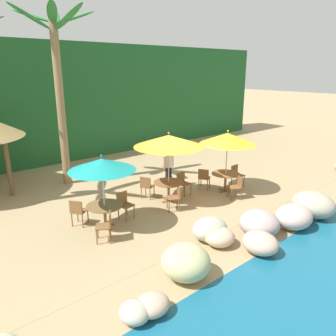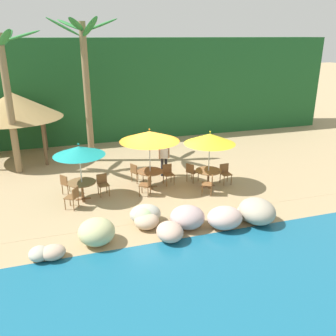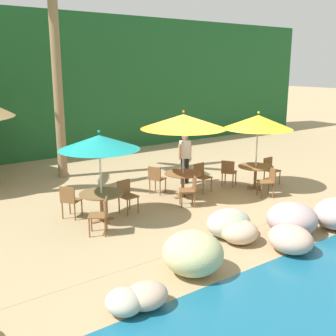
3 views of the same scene
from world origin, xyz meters
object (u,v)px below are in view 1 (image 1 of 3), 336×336
at_px(umbrella_teal, 102,165).
at_px(palm_tree_second, 57,71).
at_px(chair_orange_inland, 147,186).
at_px(dining_table_orange, 169,185).
at_px(chair_yellow_inland, 204,177).
at_px(umbrella_orange, 169,141).
at_px(umbrella_yellow, 228,138).
at_px(chair_teal_left, 106,224).
at_px(dining_table_teal, 105,209).
at_px(waiter_in_white, 169,164).
at_px(chair_yellow_left, 237,186).
at_px(chair_yellow_seaward, 236,174).
at_px(chair_teal_seaward, 124,203).
at_px(chair_orange_left, 176,196).
at_px(dining_table_yellow, 226,176).
at_px(chair_teal_inland, 78,211).
at_px(chair_orange_seaward, 183,182).

relative_size(umbrella_teal, palm_tree_second, 0.33).
bearing_deg(chair_orange_inland, dining_table_orange, -56.80).
bearing_deg(chair_yellow_inland, umbrella_orange, -179.51).
bearing_deg(umbrella_yellow, chair_teal_left, -175.38).
bearing_deg(dining_table_teal, waiter_in_white, 21.35).
relative_size(umbrella_orange, chair_yellow_inland, 2.97).
height_order(chair_yellow_left, waiter_in_white, waiter_in_white).
xyz_separation_m(umbrella_orange, chair_yellow_seaward, (3.23, -0.55, -1.75)).
height_order(chair_teal_seaward, umbrella_yellow, umbrella_yellow).
height_order(chair_orange_left, dining_table_yellow, chair_orange_left).
relative_size(dining_table_teal, chair_orange_inland, 1.26).
xyz_separation_m(chair_teal_inland, umbrella_yellow, (5.83, -0.94, 1.62)).
xyz_separation_m(umbrella_yellow, chair_yellow_seaward, (0.85, 0.13, -1.62)).
bearing_deg(dining_table_yellow, umbrella_yellow, 0.00).
relative_size(chair_teal_inland, chair_yellow_seaward, 1.00).
relative_size(chair_teal_seaward, waiter_in_white, 0.51).
relative_size(chair_teal_seaward, chair_orange_inland, 1.00).
bearing_deg(chair_orange_left, umbrella_teal, 170.66).
relative_size(umbrella_orange, waiter_in_white, 1.52).
relative_size(chair_teal_left, chair_orange_left, 1.00).
height_order(chair_teal_seaward, chair_orange_inland, same).
xyz_separation_m(umbrella_orange, umbrella_yellow, (2.39, -0.67, -0.13)).
bearing_deg(umbrella_teal, chair_teal_left, -117.31).
xyz_separation_m(umbrella_teal, chair_yellow_left, (4.95, -1.10, -1.50)).
bearing_deg(palm_tree_second, chair_orange_left, -72.18).
bearing_deg(palm_tree_second, chair_yellow_seaward, -43.02).
relative_size(chair_teal_inland, chair_yellow_inland, 1.00).
bearing_deg(chair_teal_inland, umbrella_yellow, -9.13).
bearing_deg(chair_teal_seaward, chair_yellow_left, -17.60).
bearing_deg(dining_table_teal, dining_table_yellow, -3.30).
height_order(dining_table_yellow, chair_yellow_left, chair_yellow_left).
height_order(chair_yellow_seaward, palm_tree_second, palm_tree_second).
distance_m(umbrella_teal, waiter_in_white, 4.23).
bearing_deg(dining_table_teal, chair_orange_left, -9.34).
height_order(umbrella_orange, palm_tree_second, palm_tree_second).
bearing_deg(chair_orange_left, chair_yellow_left, -15.80).
bearing_deg(umbrella_orange, chair_yellow_inland, 0.49).
xyz_separation_m(chair_teal_inland, chair_orange_seaward, (4.28, -0.11, 0.00)).
distance_m(dining_table_yellow, palm_tree_second, 7.74).
xyz_separation_m(chair_yellow_inland, palm_tree_second, (-3.87, 4.31, 4.08)).
distance_m(umbrella_orange, umbrella_yellow, 2.48).
distance_m(chair_teal_seaward, chair_teal_left, 1.56).
distance_m(chair_teal_left, umbrella_orange, 3.86).
height_order(umbrella_teal, chair_teal_inland, umbrella_teal).
height_order(umbrella_yellow, chair_yellow_seaward, umbrella_yellow).
bearing_deg(dining_table_orange, waiter_in_white, 49.59).
bearing_deg(dining_table_teal, chair_teal_seaward, 13.85).
bearing_deg(palm_tree_second, umbrella_teal, -100.61).
distance_m(dining_table_orange, chair_orange_seaward, 0.86).
xyz_separation_m(umbrella_teal, chair_yellow_inland, (4.74, 0.38, -1.50)).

